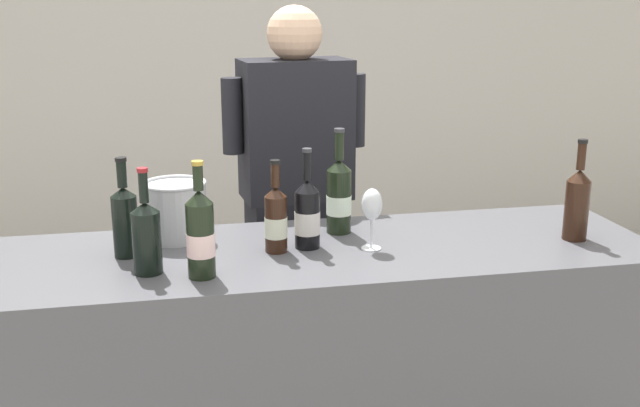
{
  "coord_description": "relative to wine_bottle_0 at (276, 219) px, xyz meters",
  "views": [
    {
      "loc": [
        -0.47,
        -2.25,
        1.69
      ],
      "look_at": [
        -0.02,
        0.0,
        1.06
      ],
      "focal_mm": 42.25,
      "sensor_mm": 36.0,
      "label": 1
    }
  ],
  "objects": [
    {
      "name": "wall_back",
      "position": [
        0.16,
        2.6,
        0.39
      ],
      "size": [
        8.0,
        0.1,
        2.8
      ],
      "primitive_type": "cube",
      "color": "beige",
      "rests_on": "ground_plane"
    },
    {
      "name": "counter",
      "position": [
        0.16,
        -0.0,
        -0.56
      ],
      "size": [
        2.15,
        0.66,
        0.91
      ],
      "primitive_type": "cube",
      "color": "#4C4C51",
      "rests_on": "ground_plane"
    },
    {
      "name": "wine_bottle_0",
      "position": [
        0.0,
        0.0,
        0.0
      ],
      "size": [
        0.07,
        0.07,
        0.3
      ],
      "color": "black",
      "rests_on": "counter"
    },
    {
      "name": "wine_bottle_1",
      "position": [
        0.24,
        0.16,
        0.02
      ],
      "size": [
        0.09,
        0.09,
        0.36
      ],
      "color": "black",
      "rests_on": "counter"
    },
    {
      "name": "wine_bottle_2",
      "position": [
        -0.24,
        -0.18,
        0.02
      ],
      "size": [
        0.08,
        0.08,
        0.34
      ],
      "color": "black",
      "rests_on": "counter"
    },
    {
      "name": "wine_bottle_3",
      "position": [
        0.99,
        -0.07,
        0.02
      ],
      "size": [
        0.08,
        0.08,
        0.34
      ],
      "color": "black",
      "rests_on": "counter"
    },
    {
      "name": "wine_bottle_4",
      "position": [
        0.1,
        0.02,
        0.0
      ],
      "size": [
        0.08,
        0.08,
        0.32
      ],
      "color": "black",
      "rests_on": "counter"
    },
    {
      "name": "wine_bottle_5",
      "position": [
        -0.46,
        0.05,
        0.01
      ],
      "size": [
        0.08,
        0.08,
        0.31
      ],
      "color": "black",
      "rests_on": "counter"
    },
    {
      "name": "wine_bottle_6",
      "position": [
        -0.39,
        -0.12,
        0.01
      ],
      "size": [
        0.08,
        0.08,
        0.32
      ],
      "color": "black",
      "rests_on": "counter"
    },
    {
      "name": "wine_glass",
      "position": [
        0.3,
        -0.04,
        0.03
      ],
      "size": [
        0.07,
        0.07,
        0.2
      ],
      "color": "silver",
      "rests_on": "counter"
    },
    {
      "name": "ice_bucket",
      "position": [
        -0.31,
        0.19,
        -0.01
      ],
      "size": [
        0.21,
        0.21,
        0.2
      ],
      "color": "silver",
      "rests_on": "counter"
    },
    {
      "name": "person_server",
      "position": [
        0.18,
        0.68,
        -0.2
      ],
      "size": [
        0.58,
        0.28,
        1.66
      ],
      "color": "black",
      "rests_on": "ground_plane"
    }
  ]
}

